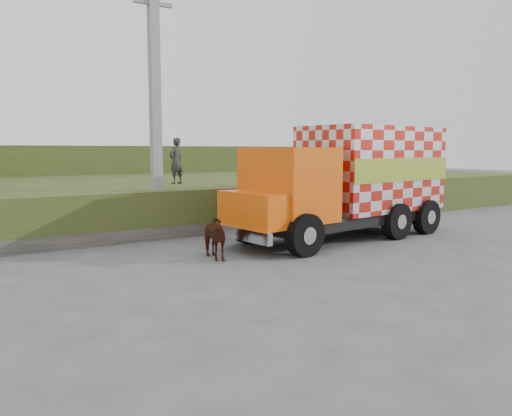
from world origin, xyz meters
TOP-DOWN VIEW (x-y plane):
  - ground at (0.00, 0.00)m, footprint 120.00×120.00m
  - embankment at (0.00, 10.00)m, footprint 40.00×12.00m
  - embankment_far at (0.00, 22.00)m, footprint 40.00×12.00m
  - retaining_strip at (-2.00, 4.20)m, footprint 16.00×0.50m
  - utility_pole at (-1.00, 4.60)m, footprint 1.20×0.30m
  - cargo_truck at (4.14, 1.30)m, footprint 8.09×3.51m
  - cow at (-1.06, 0.81)m, footprint 0.72×1.40m
  - pedestrian at (0.77, 7.14)m, footprint 0.74×0.62m

SIDE VIEW (x-z plane):
  - ground at x=0.00m, z-range 0.00..0.00m
  - retaining_strip at x=-2.00m, z-range 0.00..0.40m
  - cow at x=-1.06m, z-range 0.00..1.14m
  - embankment at x=0.00m, z-range 0.00..1.50m
  - embankment_far at x=0.00m, z-range 0.00..3.00m
  - cargo_truck at x=4.14m, z-range 0.05..3.55m
  - pedestrian at x=0.77m, z-range 1.50..3.23m
  - utility_pole at x=-1.00m, z-range 0.08..8.07m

